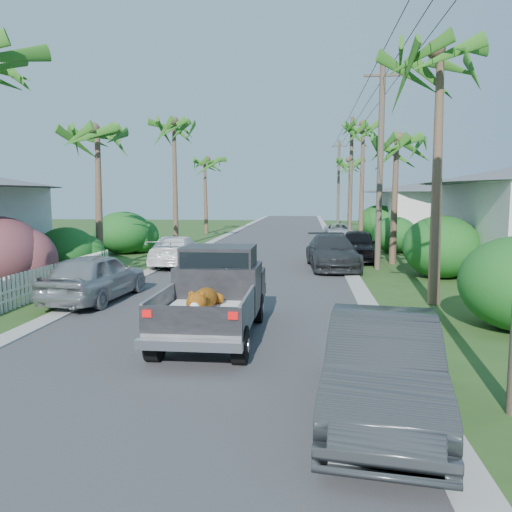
# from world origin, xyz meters

# --- Properties ---
(ground) EXTENTS (120.00, 120.00, 0.00)m
(ground) POSITION_xyz_m (0.00, 0.00, 0.00)
(ground) COLOR #2A4F1D
(ground) RESTS_ON ground
(road) EXTENTS (8.00, 100.00, 0.02)m
(road) POSITION_xyz_m (0.00, 25.00, 0.01)
(road) COLOR #38383A
(road) RESTS_ON ground
(curb_left) EXTENTS (0.60, 100.00, 0.06)m
(curb_left) POSITION_xyz_m (-4.30, 25.00, 0.03)
(curb_left) COLOR #A5A39E
(curb_left) RESTS_ON ground
(curb_right) EXTENTS (0.60, 100.00, 0.06)m
(curb_right) POSITION_xyz_m (4.30, 25.00, 0.03)
(curb_right) COLOR #A5A39E
(curb_right) RESTS_ON ground
(pickup_truck) EXTENTS (1.98, 5.12, 2.06)m
(pickup_truck) POSITION_xyz_m (0.35, 2.01, 1.01)
(pickup_truck) COLOR black
(pickup_truck) RESTS_ON ground
(parked_car_rn) EXTENTS (2.11, 4.64, 1.48)m
(parked_car_rn) POSITION_xyz_m (3.60, -2.26, 0.74)
(parked_car_rn) COLOR #2D3133
(parked_car_rn) RESTS_ON ground
(parked_car_rm) EXTENTS (2.52, 5.33, 1.50)m
(parked_car_rm) POSITION_xyz_m (3.60, 13.11, 0.75)
(parked_car_rm) COLOR #2A2C2F
(parked_car_rm) RESTS_ON ground
(parked_car_rf) EXTENTS (2.36, 4.78, 1.57)m
(parked_car_rf) POSITION_xyz_m (5.00, 16.02, 0.78)
(parked_car_rf) COLOR black
(parked_car_rf) RESTS_ON ground
(parked_car_rd) EXTENTS (2.22, 4.35, 1.17)m
(parked_car_rd) POSITION_xyz_m (4.86, 29.28, 0.59)
(parked_car_rd) COLOR silver
(parked_car_rd) RESTS_ON ground
(parked_car_ln) EXTENTS (2.12, 4.56, 1.51)m
(parked_car_ln) POSITION_xyz_m (-4.06, 5.20, 0.76)
(parked_car_ln) COLOR #9FA2A5
(parked_car_ln) RESTS_ON ground
(parked_car_lf) EXTENTS (2.13, 4.89, 1.40)m
(parked_car_lf) POSITION_xyz_m (-3.60, 13.26, 0.70)
(parked_car_lf) COLOR white
(parked_car_lf) RESTS_ON ground
(palm_l_b) EXTENTS (4.40, 4.40, 7.40)m
(palm_l_b) POSITION_xyz_m (-6.80, 12.00, 6.15)
(palm_l_b) COLOR brown
(palm_l_b) RESTS_ON ground
(palm_l_c) EXTENTS (4.40, 4.40, 9.20)m
(palm_l_c) POSITION_xyz_m (-6.00, 22.00, 7.91)
(palm_l_c) COLOR brown
(palm_l_c) RESTS_ON ground
(palm_l_d) EXTENTS (4.40, 4.40, 7.70)m
(palm_l_d) POSITION_xyz_m (-6.50, 34.00, 6.44)
(palm_l_d) COLOR brown
(palm_l_d) RESTS_ON ground
(palm_r_a) EXTENTS (4.40, 4.40, 8.70)m
(palm_r_a) POSITION_xyz_m (6.30, 6.00, 7.42)
(palm_r_a) COLOR brown
(palm_r_a) RESTS_ON ground
(palm_r_b) EXTENTS (4.40, 4.40, 7.20)m
(palm_r_b) POSITION_xyz_m (6.60, 15.00, 5.95)
(palm_r_b) COLOR brown
(palm_r_b) RESTS_ON ground
(palm_r_c) EXTENTS (4.40, 4.40, 9.40)m
(palm_r_c) POSITION_xyz_m (6.20, 26.00, 8.11)
(palm_r_c) COLOR brown
(palm_r_c) RESTS_ON ground
(palm_r_d) EXTENTS (4.40, 4.40, 8.00)m
(palm_r_d) POSITION_xyz_m (6.50, 40.00, 6.74)
(palm_r_d) COLOR brown
(palm_r_d) RESTS_ON ground
(shrub_l_c) EXTENTS (2.40, 2.64, 2.00)m
(shrub_l_c) POSITION_xyz_m (-7.40, 10.00, 1.00)
(shrub_l_c) COLOR #164F1E
(shrub_l_c) RESTS_ON ground
(shrub_l_d) EXTENTS (3.20, 3.52, 2.40)m
(shrub_l_d) POSITION_xyz_m (-8.00, 18.00, 1.20)
(shrub_l_d) COLOR #164F1E
(shrub_l_d) RESTS_ON ground
(shrub_r_b) EXTENTS (3.00, 3.30, 2.50)m
(shrub_r_b) POSITION_xyz_m (7.80, 11.00, 1.25)
(shrub_r_b) COLOR #164F1E
(shrub_r_b) RESTS_ON ground
(shrub_r_c) EXTENTS (2.60, 2.86, 2.10)m
(shrub_r_c) POSITION_xyz_m (7.50, 20.00, 1.05)
(shrub_r_c) COLOR #164F1E
(shrub_r_c) RESTS_ON ground
(shrub_r_d) EXTENTS (3.20, 3.52, 2.60)m
(shrub_r_d) POSITION_xyz_m (8.00, 30.00, 1.30)
(shrub_r_d) COLOR #164F1E
(shrub_r_d) RESTS_ON ground
(picket_fence) EXTENTS (0.10, 11.00, 1.00)m
(picket_fence) POSITION_xyz_m (-6.00, 5.50, 0.50)
(picket_fence) COLOR white
(picket_fence) RESTS_ON ground
(house_right_far) EXTENTS (9.00, 8.00, 4.60)m
(house_right_far) POSITION_xyz_m (13.00, 30.00, 2.12)
(house_right_far) COLOR silver
(house_right_far) RESTS_ON ground
(utility_pole_b) EXTENTS (1.60, 0.26, 9.00)m
(utility_pole_b) POSITION_xyz_m (5.60, 13.00, 4.60)
(utility_pole_b) COLOR brown
(utility_pole_b) RESTS_ON ground
(utility_pole_c) EXTENTS (1.60, 0.26, 9.00)m
(utility_pole_c) POSITION_xyz_m (5.60, 28.00, 4.60)
(utility_pole_c) COLOR brown
(utility_pole_c) RESTS_ON ground
(utility_pole_d) EXTENTS (1.60, 0.26, 9.00)m
(utility_pole_d) POSITION_xyz_m (5.60, 43.00, 4.60)
(utility_pole_d) COLOR brown
(utility_pole_d) RESTS_ON ground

